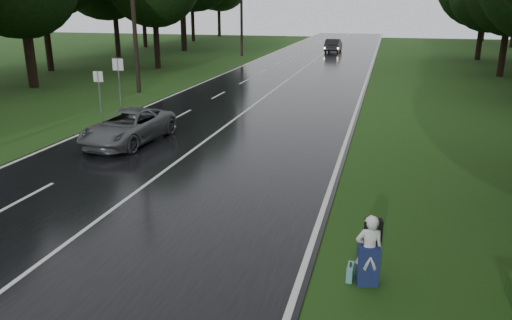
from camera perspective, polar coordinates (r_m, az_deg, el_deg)
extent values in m
plane|color=#204113|center=(13.43, -20.01, -8.46)|extent=(160.00, 160.00, 0.00)
cube|color=black|center=(31.17, 0.95, 7.15)|extent=(12.00, 140.00, 0.04)
cube|color=silver|center=(31.16, 0.95, 7.20)|extent=(0.12, 140.00, 0.01)
imported|color=#505456|center=(21.47, -14.43, 3.72)|extent=(2.58, 5.03, 1.36)
imported|color=black|center=(61.65, 8.86, 12.85)|extent=(1.71, 4.67, 1.53)
imported|color=silver|center=(10.66, 12.81, -10.06)|extent=(0.65, 0.50, 1.57)
cube|color=#17224E|center=(10.82, 12.69, -11.68)|extent=(0.50, 0.39, 0.88)
cube|color=black|center=(10.71, 13.28, -7.90)|extent=(0.39, 0.27, 0.50)
cube|color=teal|center=(11.08, 10.73, -12.49)|extent=(0.14, 0.44, 0.31)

